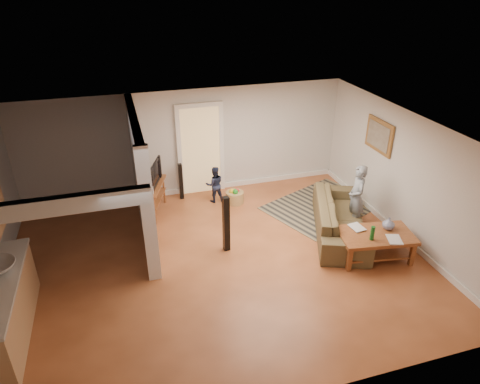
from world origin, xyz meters
name	(u,v)px	position (x,y,z in m)	size (l,w,h in m)	color
ground	(220,263)	(0.00, 0.00, 0.00)	(7.50, 7.50, 0.00)	brown
room_shell	(152,190)	(-1.07, 0.43, 1.46)	(7.54, 6.02, 2.52)	beige
area_rug	(322,206)	(2.76, 1.40, 0.01)	(2.41, 1.76, 0.01)	black
sofa	(339,233)	(2.60, 0.29, 0.00)	(2.42, 0.95, 0.71)	#493F24
coffee_table	(376,239)	(2.82, -0.65, 0.41)	(1.45, 0.98, 0.80)	brown
tv_console	(152,188)	(-0.94, 2.19, 0.63)	(0.75, 1.18, 0.95)	brown
speaker_left	(226,224)	(0.23, 0.38, 0.57)	(0.11, 0.11, 1.15)	black
speaker_right	(181,181)	(-0.25, 2.70, 0.44)	(0.09, 0.09, 0.89)	black
toy_basket	(235,197)	(0.90, 2.15, 0.15)	(0.42, 0.42, 0.37)	#A77B48
child	(352,226)	(3.00, 0.43, 0.00)	(0.51, 0.33, 1.39)	gray
toddler	(215,201)	(0.47, 2.34, 0.00)	(0.42, 0.33, 0.87)	#1E243E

